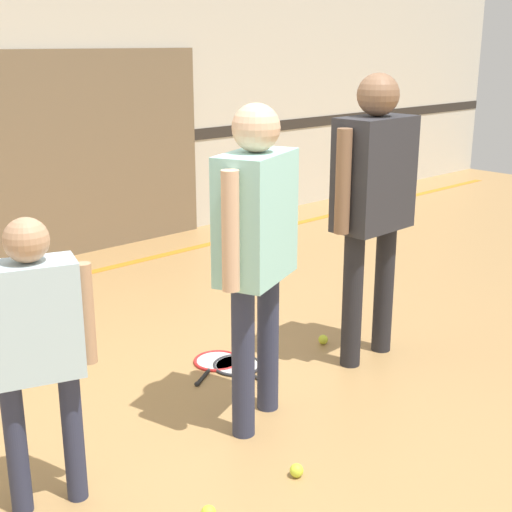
# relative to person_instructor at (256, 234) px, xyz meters

# --- Properties ---
(ground_plane) EXTENTS (16.00, 16.00, 0.00)m
(ground_plane) POSITION_rel_person_instructor_xyz_m (-0.02, 0.08, -1.05)
(ground_plane) COLOR #A87F4C
(wall_panel) EXTENTS (2.99, 0.05, 1.92)m
(wall_panel) POSITION_rel_person_instructor_xyz_m (0.82, 3.51, -0.09)
(wall_panel) COLOR #756047
(wall_panel) RESTS_ON ground_plane
(floor_stripe) EXTENTS (14.40, 0.10, 0.01)m
(floor_stripe) POSITION_rel_person_instructor_xyz_m (-0.02, 2.91, -1.05)
(floor_stripe) COLOR orange
(floor_stripe) RESTS_ON ground_plane
(person_instructor) EXTENTS (0.61, 0.42, 1.71)m
(person_instructor) POSITION_rel_person_instructor_xyz_m (0.00, 0.00, 0.00)
(person_instructor) COLOR #2D334C
(person_instructor) RESTS_ON ground_plane
(person_student_left) EXTENTS (0.48, 0.31, 1.32)m
(person_student_left) POSITION_rel_person_instructor_xyz_m (-1.17, 0.08, -0.24)
(person_student_left) COLOR #2D334C
(person_student_left) RESTS_ON ground_plane
(person_student_right) EXTENTS (0.69, 0.29, 1.81)m
(person_student_right) POSITION_rel_person_instructor_xyz_m (1.08, 0.11, 0.07)
(person_student_right) COLOR #232328
(person_student_right) RESTS_ON ground_plane
(racket_spare_on_floor) EXTENTS (0.35, 0.53, 0.03)m
(racket_spare_on_floor) POSITION_rel_person_instructor_xyz_m (0.36, 0.56, -1.04)
(racket_spare_on_floor) COLOR #28282D
(racket_spare_on_floor) RESTS_ON ground_plane
(racket_second_spare) EXTENTS (0.52, 0.42, 0.03)m
(racket_second_spare) POSITION_rel_person_instructor_xyz_m (0.29, 0.70, -1.04)
(racket_second_spare) COLOR red
(racket_second_spare) RESTS_ON ground_plane
(tennis_ball_near_instructor) EXTENTS (0.07, 0.07, 0.07)m
(tennis_ball_near_instructor) POSITION_rel_person_instructor_xyz_m (-0.22, -0.52, -1.02)
(tennis_ball_near_instructor) COLOR #CCE038
(tennis_ball_near_instructor) RESTS_ON ground_plane
(tennis_ball_by_spare_racket) EXTENTS (0.07, 0.07, 0.07)m
(tennis_ball_by_spare_racket) POSITION_rel_person_instructor_xyz_m (0.45, 0.57, -1.02)
(tennis_ball_by_spare_racket) COLOR #CCE038
(tennis_ball_by_spare_racket) RESTS_ON ground_plane
(tennis_ball_stray_right) EXTENTS (0.07, 0.07, 0.07)m
(tennis_ball_stray_right) POSITION_rel_person_instructor_xyz_m (1.03, 0.44, -1.02)
(tennis_ball_stray_right) COLOR #CCE038
(tennis_ball_stray_right) RESTS_ON ground_plane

